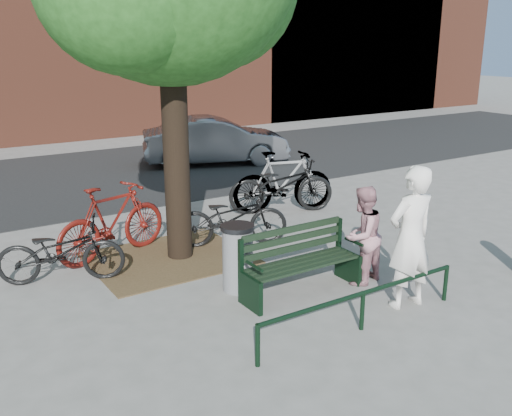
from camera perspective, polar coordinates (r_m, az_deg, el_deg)
ground at (r=8.00m, az=4.57°, el=-8.54°), size 90.00×90.00×0.00m
dirt_pit at (r=9.29m, az=-8.70°, el=-4.98°), size 2.40×2.00×0.02m
road at (r=15.29m, az=-15.04°, el=3.19°), size 40.00×7.00×0.01m
park_bench at (r=7.87m, az=4.31°, el=-5.18°), size 1.74×0.54×0.97m
guard_railing at (r=7.01m, az=10.65°, el=-8.93°), size 3.06×0.06×0.51m
person_left at (r=7.57m, az=15.19°, el=-2.87°), size 0.72×0.50×1.89m
person_right at (r=8.22m, az=10.57°, el=-2.72°), size 0.81×0.70×1.43m
litter_bin at (r=7.93m, az=-1.85°, el=-4.95°), size 0.47×0.47×0.95m
bicycle_a at (r=8.64m, az=-18.94°, el=-4.13°), size 1.89×1.24×0.94m
bicycle_b at (r=9.35m, az=-14.19°, el=-1.29°), size 2.09×1.11×1.21m
bicycle_c at (r=9.62m, az=-2.46°, el=-0.94°), size 2.00×1.36×1.00m
bicycle_d at (r=11.53m, az=2.73°, el=2.67°), size 2.17×1.17×1.26m
bicycle_e at (r=11.48m, az=2.53°, el=2.27°), size 2.26×1.48×1.12m
parked_car at (r=16.10m, az=-4.07°, el=6.74°), size 4.24×2.67×1.32m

